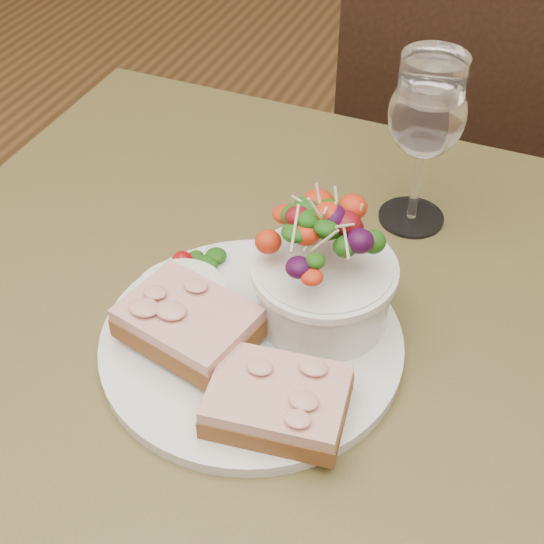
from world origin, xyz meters
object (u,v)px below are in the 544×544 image
at_px(ramekin, 181,301).
at_px(sandwich_front, 278,401).
at_px(sandwich_back, 189,322).
at_px(salad_bowl, 325,266).
at_px(wine_glass, 427,119).
at_px(cafe_table, 269,413).
at_px(dinner_plate, 252,342).
at_px(chair_far, 458,259).

bearing_deg(ramekin, sandwich_front, -29.05).
height_order(sandwich_back, ramekin, sandwich_back).
height_order(sandwich_back, salad_bowl, salad_bowl).
distance_m(sandwich_back, wine_glass, 0.30).
height_order(cafe_table, salad_bowl, salad_bowl).
distance_m(salad_bowl, wine_glass, 0.19).
bearing_deg(dinner_plate, sandwich_back, -153.42).
bearing_deg(ramekin, chair_far, 76.74).
distance_m(chair_far, sandwich_back, 0.91).
height_order(salad_bowl, wine_glass, wine_glass).
relative_size(sandwich_back, salad_bowl, 1.00).
bearing_deg(sandwich_back, cafe_table, 40.42).
xyz_separation_m(ramekin, salad_bowl, (0.12, 0.05, 0.04)).
bearing_deg(ramekin, sandwich_back, -50.56).
distance_m(ramekin, salad_bowl, 0.13).
relative_size(sandwich_front, ramekin, 1.60).
xyz_separation_m(cafe_table, ramekin, (-0.08, -0.01, 0.13)).
xyz_separation_m(dinner_plate, ramekin, (-0.07, -0.00, 0.03)).
relative_size(sandwich_front, salad_bowl, 0.94).
bearing_deg(dinner_plate, ramekin, -179.95).
bearing_deg(dinner_plate, sandwich_front, -51.97).
height_order(dinner_plate, salad_bowl, salad_bowl).
height_order(sandwich_front, salad_bowl, salad_bowl).
distance_m(sandwich_back, ramekin, 0.03).
bearing_deg(salad_bowl, dinner_plate, -133.00).
bearing_deg(salad_bowl, cafe_table, -128.44).
distance_m(cafe_table, sandwich_back, 0.15).
relative_size(sandwich_back, wine_glass, 0.72).
height_order(dinner_plate, sandwich_back, sandwich_back).
bearing_deg(cafe_table, wine_glass, 72.66).
bearing_deg(wine_glass, cafe_table, -107.34).
bearing_deg(dinner_plate, cafe_table, 30.97).
bearing_deg(sandwich_back, ramekin, 142.29).
bearing_deg(chair_far, sandwich_back, 77.54).
bearing_deg(cafe_table, chair_far, 82.88).
distance_m(chair_far, salad_bowl, 0.86).
distance_m(sandwich_front, salad_bowl, 0.13).
height_order(chair_far, wine_glass, wine_glass).
height_order(sandwich_front, wine_glass, wine_glass).
relative_size(dinner_plate, salad_bowl, 2.13).
bearing_deg(sandwich_front, dinner_plate, 120.31).
xyz_separation_m(chair_far, salad_bowl, (-0.06, -0.68, 0.53)).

